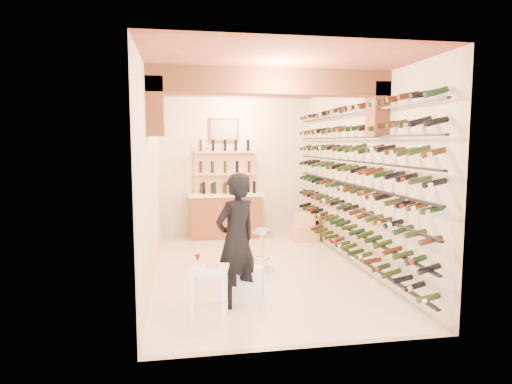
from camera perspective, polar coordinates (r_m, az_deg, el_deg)
ground at (r=7.72m, az=0.38°, el=-9.88°), size 6.00×6.00×0.00m
room_shell at (r=7.16m, az=0.76°, el=7.09°), size 3.52×6.02×3.21m
wine_rack at (r=7.85m, az=11.46°, el=1.77°), size 0.32×5.70×2.56m
back_counter at (r=10.13m, az=-3.91°, el=-2.90°), size 1.70×0.62×1.29m
back_shelving at (r=10.29m, az=-4.07°, el=0.81°), size 1.40×0.31×2.73m
tasting_table at (r=5.48m, az=-6.10°, el=-10.86°), size 0.53×0.53×0.80m
white_stool at (r=6.21m, az=-0.91°, el=-11.75°), size 0.47×0.47×0.46m
person at (r=5.85m, az=-2.58°, el=-6.22°), size 0.78×0.72×1.77m
chrome_barstool at (r=7.58m, az=0.77°, el=-7.01°), size 0.36×0.36×0.70m
crate_lower at (r=9.90m, az=6.36°, el=-5.27°), size 0.57×0.40×0.34m
crate_upper at (r=9.85m, az=6.38°, el=-3.55°), size 0.52×0.43×0.26m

